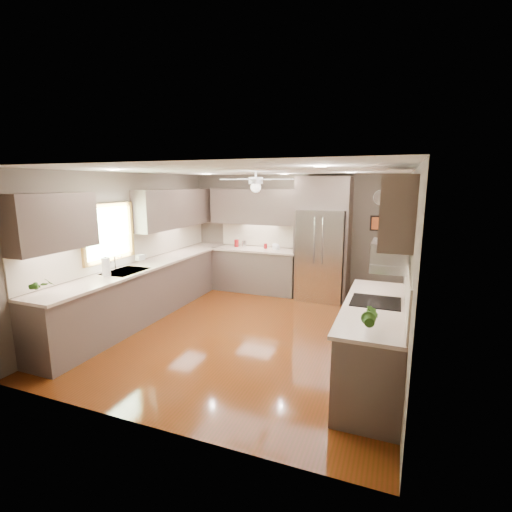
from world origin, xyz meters
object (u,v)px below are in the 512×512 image
Objects in this scene: microwave at (390,256)px; stool at (369,301)px; canister_a at (236,243)px; paper_towel at (106,267)px; bowl at (276,248)px; potted_plant_left at (43,285)px; canister_d at (265,246)px; canister_b at (244,244)px; soap_bottle at (141,257)px; potted_plant_right at (369,317)px; refrigerator at (322,241)px.

microwave reaches higher than stool.
paper_towel reaches higher than canister_a.
bowl is at bearing 129.85° from microwave.
paper_towel is at bearing 91.44° from potted_plant_left.
microwave reaches higher than canister_d.
canister_b is at bearing 73.18° from paper_towel.
potted_plant_left is 1.00× the size of paper_towel.
potted_plant_right reaches higher than soap_bottle.
potted_plant_right is at bearing -72.57° from refrigerator.
bowl is at bearing -1.80° from canister_b.
canister_a is 0.29× the size of microwave.
canister_d reaches higher than stool.
microwave is (3.97, 1.40, 0.39)m from potted_plant_left.
canister_a is 0.33× the size of stool.
canister_d is at bearing 64.98° from paper_towel.
refrigerator is 4.45× the size of microwave.
microwave is (3.24, -2.80, 0.46)m from canister_a.
soap_bottle is at bearing 155.93° from potted_plant_right.
paper_towel is (-1.67, -3.10, 0.11)m from bowl.
canister_d is 3.81m from microwave.
refrigerator is 3.03m from microwave.
canister_b is 0.06× the size of refrigerator.
microwave reaches higher than paper_towel.
canister_d is 2.45m from stool.
soap_bottle is 0.44× the size of stool.
soap_bottle is 0.68× the size of potted_plant_right.
stool is at bearing -18.90° from bowl.
canister_a is 1.49× the size of canister_d.
microwave is at bearing -63.91° from refrigerator.
bowl is 0.43× the size of stool.
potted_plant_right is 3.35m from stool.
microwave is at bearing -47.46° from canister_d.
bowl is 0.67× the size of paper_towel.
potted_plant_right is 4.49m from bowl.
stool is at bearing -31.22° from refrigerator.
paper_towel is at bearing -115.02° from canister_d.
stool is (-0.32, 2.10, -1.24)m from microwave.
canister_b is at bearing 77.73° from potted_plant_left.
canister_d is (0.50, -0.03, -0.01)m from canister_b.
stool is (1.00, -0.61, -0.95)m from refrigerator.
canister_b is at bearing 165.46° from stool.
canister_b is 2.92m from stool.
bowl is (0.73, -0.02, -0.04)m from canister_b.
potted_plant_left is at bearing -175.90° from potted_plant_right.
paper_towel reaches higher than canister_b.
refrigerator is at bearing 57.26° from potted_plant_left.
refrigerator is (2.64, 4.11, 0.09)m from potted_plant_left.
refrigerator is at bearing 36.40° from soap_bottle.
potted_plant_right is at bearing -11.89° from paper_towel.
potted_plant_left is (0.14, -2.06, 0.05)m from soap_bottle.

